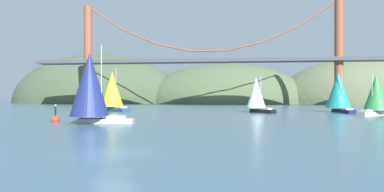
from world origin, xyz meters
The scene contains 11 objects.
ground_plane centered at (0.00, 0.00, 0.00)m, with size 360.00×360.00×0.00m, color #426075.
headland_center centered at (5.00, 135.00, 0.00)m, with size 76.18×44.00×36.19m, color #4C5B3D.
headland_right centered at (60.00, 135.00, 0.00)m, with size 64.22×44.00×38.97m, color #5B6647.
headland_left centered at (-55.00, 135.00, 0.00)m, with size 82.34×44.00×46.27m, color #425138.
suspension_bridge centered at (0.00, 95.00, 16.30)m, with size 120.89×6.00×35.04m.
sailboat_navy_sail centered at (-10.83, 22.15, 4.91)m, with size 8.56×5.42×10.23m.
sailboat_teal_sail centered at (30.81, 56.90, 4.69)m, with size 6.01×9.14×8.96m.
sailboat_yellow_sail centered at (-19.94, 56.48, 4.84)m, with size 9.22×8.69×10.01m.
sailboat_white_mainsail centered at (12.91, 53.19, 3.98)m, with size 6.76×6.98×7.83m.
sailboat_green_sail centered at (33.45, 44.40, 3.95)m, with size 7.11×6.36×8.08m.
channel_buoy centered at (-16.66, 24.09, 0.37)m, with size 1.10×1.10×2.64m.
Camera 1 is at (7.27, -20.69, 3.67)m, focal length 32.04 mm.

